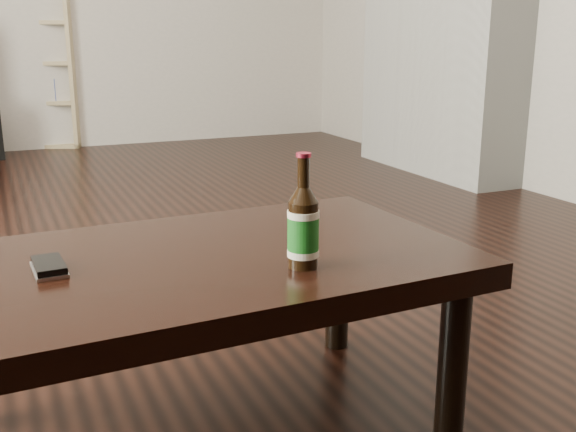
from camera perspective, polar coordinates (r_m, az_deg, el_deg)
name	(u,v)px	position (r m, az deg, el deg)	size (l,w,h in m)	color
floor	(36,301)	(2.26, -20.57, -6.73)	(5.00, 6.00, 0.01)	black
bookshelf	(31,59)	(5.31, -20.94, 12.30)	(0.71, 0.51, 1.20)	#A18555
coffee_table	(200,280)	(1.33, -7.43, -5.40)	(1.05, 0.63, 0.38)	black
beer_bottle	(303,228)	(1.22, 1.29, -1.01)	(0.07, 0.07, 0.21)	black
phone	(49,267)	(1.29, -19.58, -4.07)	(0.06, 0.11, 0.02)	#B8B9BB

